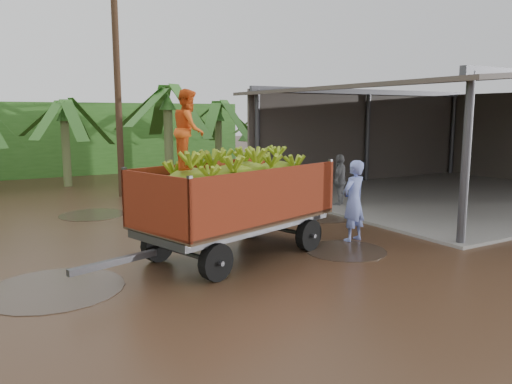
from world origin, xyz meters
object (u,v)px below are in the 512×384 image
Objects in this scene: man_blue at (354,201)px; utility_pole at (118,87)px; man_grey at (340,181)px; banana_trailer at (235,197)px.

utility_pole is at bearing -84.60° from man_blue.
utility_pole is at bearing -79.81° from man_grey.
utility_pole is (-3.04, 9.37, 3.02)m from man_blue.
man_grey is (5.69, 3.35, -0.43)m from banana_trailer.
banana_trailer is 0.76× the size of utility_pole.
utility_pole reaches higher than man_grey.
utility_pole is (-5.64, 5.74, 3.13)m from man_grey.
man_grey is (2.60, 3.63, -0.11)m from man_blue.
utility_pole reaches higher than man_blue.
banana_trailer is 6.62m from man_grey.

